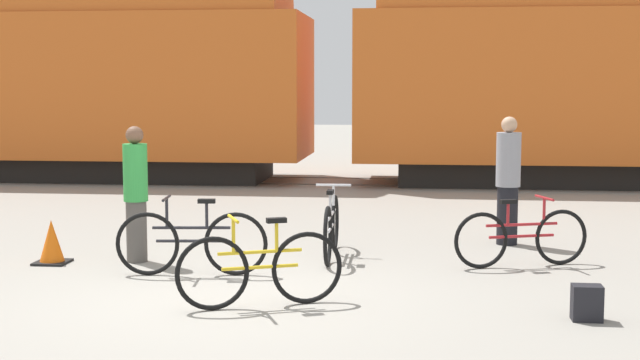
{
  "coord_description": "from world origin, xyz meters",
  "views": [
    {
      "loc": [
        2.02,
        -9.01,
        2.22
      ],
      "look_at": [
        0.85,
        1.35,
        1.1
      ],
      "focal_mm": 50.0,
      "sensor_mm": 36.0,
      "label": 1
    }
  ],
  "objects_px": {
    "person_in_green": "(136,193)",
    "bicycle_yellow": "(260,269)",
    "bicycle_silver": "(331,228)",
    "bicycle_maroon": "(522,237)",
    "traffic_cone": "(52,243)",
    "person_in_grey": "(508,180)",
    "bicycle_black": "(192,242)",
    "freight_train": "(332,61)",
    "backpack": "(587,303)"
  },
  "relations": [
    {
      "from": "bicycle_maroon",
      "to": "person_in_green",
      "type": "relative_size",
      "value": 0.98
    },
    {
      "from": "freight_train",
      "to": "bicycle_black",
      "type": "distance_m",
      "value": 10.56
    },
    {
      "from": "bicycle_black",
      "to": "person_in_grey",
      "type": "bearing_deg",
      "value": 32.82
    },
    {
      "from": "bicycle_maroon",
      "to": "person_in_green",
      "type": "bearing_deg",
      "value": -177.29
    },
    {
      "from": "bicycle_silver",
      "to": "traffic_cone",
      "type": "height_order",
      "value": "bicycle_silver"
    },
    {
      "from": "bicycle_black",
      "to": "person_in_grey",
      "type": "distance_m",
      "value": 4.61
    },
    {
      "from": "bicycle_black",
      "to": "person_in_green",
      "type": "relative_size",
      "value": 1.04
    },
    {
      "from": "bicycle_silver",
      "to": "bicycle_yellow",
      "type": "bearing_deg",
      "value": -99.88
    },
    {
      "from": "bicycle_black",
      "to": "backpack",
      "type": "xyz_separation_m",
      "value": [
        4.22,
        -1.54,
        -0.22
      ]
    },
    {
      "from": "bicycle_black",
      "to": "bicycle_maroon",
      "type": "bearing_deg",
      "value": 13.62
    },
    {
      "from": "bicycle_silver",
      "to": "traffic_cone",
      "type": "distance_m",
      "value": 3.51
    },
    {
      "from": "freight_train",
      "to": "bicycle_maroon",
      "type": "bearing_deg",
      "value": -70.73
    },
    {
      "from": "bicycle_maroon",
      "to": "person_in_grey",
      "type": "distance_m",
      "value": 1.63
    },
    {
      "from": "bicycle_black",
      "to": "person_in_grey",
      "type": "height_order",
      "value": "person_in_grey"
    },
    {
      "from": "traffic_cone",
      "to": "bicycle_black",
      "type": "bearing_deg",
      "value": -14.31
    },
    {
      "from": "person_in_green",
      "to": "bicycle_yellow",
      "type": "bearing_deg",
      "value": -90.3
    },
    {
      "from": "person_in_green",
      "to": "traffic_cone",
      "type": "relative_size",
      "value": 3.1
    },
    {
      "from": "traffic_cone",
      "to": "bicycle_yellow",
      "type": "bearing_deg",
      "value": -32.07
    },
    {
      "from": "backpack",
      "to": "person_in_green",
      "type": "bearing_deg",
      "value": 156.21
    },
    {
      "from": "bicycle_yellow",
      "to": "traffic_cone",
      "type": "bearing_deg",
      "value": 147.93
    },
    {
      "from": "freight_train",
      "to": "bicycle_silver",
      "type": "bearing_deg",
      "value": -84.32
    },
    {
      "from": "bicycle_silver",
      "to": "person_in_grey",
      "type": "xyz_separation_m",
      "value": [
        2.34,
        1.24,
        0.5
      ]
    },
    {
      "from": "traffic_cone",
      "to": "person_in_green",
      "type": "bearing_deg",
      "value": 12.59
    },
    {
      "from": "backpack",
      "to": "traffic_cone",
      "type": "height_order",
      "value": "traffic_cone"
    },
    {
      "from": "bicycle_maroon",
      "to": "traffic_cone",
      "type": "distance_m",
      "value": 5.81
    },
    {
      "from": "bicycle_yellow",
      "to": "backpack",
      "type": "relative_size",
      "value": 4.7
    },
    {
      "from": "bicycle_silver",
      "to": "backpack",
      "type": "height_order",
      "value": "bicycle_silver"
    },
    {
      "from": "bicycle_yellow",
      "to": "backpack",
      "type": "height_order",
      "value": "bicycle_yellow"
    },
    {
      "from": "person_in_grey",
      "to": "traffic_cone",
      "type": "relative_size",
      "value": 3.24
    },
    {
      "from": "bicycle_maroon",
      "to": "person_in_green",
      "type": "height_order",
      "value": "person_in_green"
    },
    {
      "from": "bicycle_yellow",
      "to": "person_in_grey",
      "type": "height_order",
      "value": "person_in_grey"
    },
    {
      "from": "person_in_grey",
      "to": "bicycle_yellow",
      "type": "bearing_deg",
      "value": -90.28
    },
    {
      "from": "person_in_grey",
      "to": "backpack",
      "type": "bearing_deg",
      "value": -49.18
    },
    {
      "from": "person_in_green",
      "to": "backpack",
      "type": "height_order",
      "value": "person_in_green"
    },
    {
      "from": "person_in_green",
      "to": "bicycle_black",
      "type": "bearing_deg",
      "value": -82.05
    },
    {
      "from": "bicycle_silver",
      "to": "person_in_grey",
      "type": "bearing_deg",
      "value": 27.95
    },
    {
      "from": "freight_train",
      "to": "person_in_grey",
      "type": "height_order",
      "value": "freight_train"
    },
    {
      "from": "bicycle_black",
      "to": "bicycle_yellow",
      "type": "height_order",
      "value": "bicycle_black"
    },
    {
      "from": "bicycle_yellow",
      "to": "freight_train",
      "type": "bearing_deg",
      "value": 92.18
    },
    {
      "from": "backpack",
      "to": "bicycle_silver",
      "type": "bearing_deg",
      "value": 134.17
    },
    {
      "from": "person_in_grey",
      "to": "traffic_cone",
      "type": "height_order",
      "value": "person_in_grey"
    },
    {
      "from": "bicycle_yellow",
      "to": "person_in_grey",
      "type": "relative_size",
      "value": 0.9
    },
    {
      "from": "bicycle_maroon",
      "to": "traffic_cone",
      "type": "xyz_separation_m",
      "value": [
        -5.79,
        -0.45,
        -0.11
      ]
    },
    {
      "from": "bicycle_maroon",
      "to": "bicycle_yellow",
      "type": "distance_m",
      "value": 3.65
    },
    {
      "from": "bicycle_silver",
      "to": "backpack",
      "type": "relative_size",
      "value": 5.32
    },
    {
      "from": "bicycle_black",
      "to": "bicycle_silver",
      "type": "bearing_deg",
      "value": 39.39
    },
    {
      "from": "bicycle_yellow",
      "to": "bicycle_silver",
      "type": "bearing_deg",
      "value": 80.12
    },
    {
      "from": "person_in_green",
      "to": "traffic_cone",
      "type": "height_order",
      "value": "person_in_green"
    },
    {
      "from": "traffic_cone",
      "to": "backpack",
      "type": "bearing_deg",
      "value": -18.29
    },
    {
      "from": "person_in_grey",
      "to": "person_in_green",
      "type": "distance_m",
      "value": 5.06
    }
  ]
}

